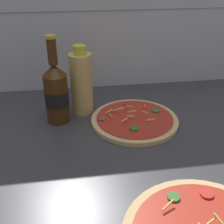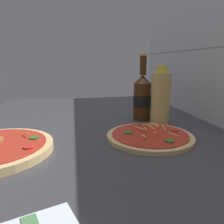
{
  "view_description": "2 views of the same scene",
  "coord_description": "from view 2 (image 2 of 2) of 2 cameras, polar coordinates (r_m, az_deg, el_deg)",
  "views": [
    {
      "loc": [
        -14.87,
        -53.09,
        45.08
      ],
      "look_at": [
        -5.88,
        8.07,
        11.36
      ],
      "focal_mm": 45.0,
      "sensor_mm": 36.0,
      "label": 1
    },
    {
      "loc": [
        61.16,
        -4.87,
        24.81
      ],
      "look_at": [
        -7.96,
        7.32,
        8.76
      ],
      "focal_mm": 35.0,
      "sensor_mm": 36.0,
      "label": 2
    }
  ],
  "objects": [
    {
      "name": "pizza_far",
      "position": [
        0.66,
        9.87,
        -6.24
      ],
      "size": [
        25.68,
        25.68,
        3.78
      ],
      "color": "tan",
      "rests_on": "counter_slab"
    },
    {
      "name": "oil_bottle",
      "position": [
        0.81,
        12.6,
        3.63
      ],
      "size": [
        6.77,
        6.77,
        21.18
      ],
      "color": "#D6B766",
      "rests_on": "counter_slab"
    },
    {
      "name": "counter_slab",
      "position": [
        0.66,
        -5.14,
        -8.18
      ],
      "size": [
        160.0,
        90.0,
        2.5
      ],
      "color": "#38383D",
      "rests_on": "ground"
    },
    {
      "name": "beer_bottle",
      "position": [
        0.86,
        7.9,
        3.99
      ],
      "size": [
        6.86,
        6.86,
        25.39
      ],
      "color": "#47280F",
      "rests_on": "counter_slab"
    }
  ]
}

